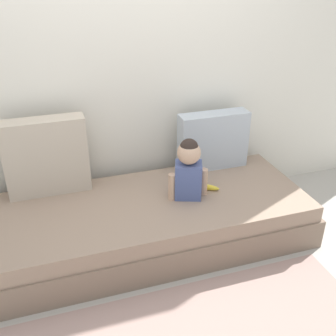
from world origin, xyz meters
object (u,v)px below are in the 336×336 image
at_px(couch, 149,222).
at_px(banana, 208,187).
at_px(throw_pillow_right, 213,141).
at_px(throw_pillow_left, 46,157).
at_px(toddler, 189,168).

height_order(couch, banana, banana).
xyz_separation_m(couch, throw_pillow_right, (0.66, 0.37, 0.41)).
bearing_deg(throw_pillow_right, couch, -150.43).
bearing_deg(throw_pillow_right, banana, -117.27).
distance_m(throw_pillow_left, banana, 1.21).
relative_size(couch, banana, 14.02).
distance_m(couch, throw_pillow_right, 0.86).
xyz_separation_m(throw_pillow_right, banana, (-0.18, -0.35, -0.22)).
relative_size(couch, toddler, 5.20).
xyz_separation_m(couch, banana, (0.48, 0.03, 0.20)).
bearing_deg(banana, couch, -176.93).
bearing_deg(toddler, couch, 176.50).
distance_m(couch, toddler, 0.51).
height_order(throw_pillow_left, toddler, throw_pillow_left).
bearing_deg(toddler, throw_pillow_left, 157.70).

